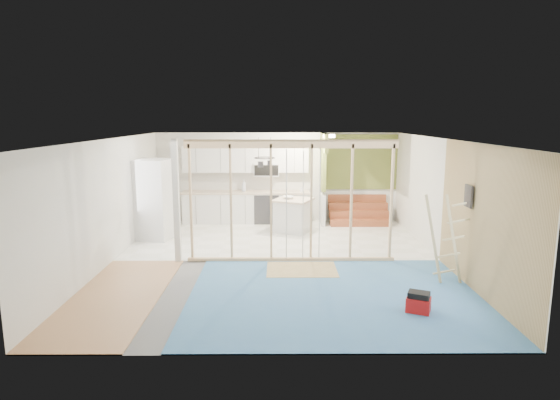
{
  "coord_description": "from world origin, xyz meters",
  "views": [
    {
      "loc": [
        0.01,
        -9.61,
        3.04
      ],
      "look_at": [
        0.07,
        0.6,
        1.23
      ],
      "focal_mm": 30.0,
      "sensor_mm": 36.0,
      "label": 1
    }
  ],
  "objects_px": {
    "toolbox": "(418,303)",
    "island": "(293,216)",
    "fridge": "(154,199)",
    "ladder": "(446,239)"
  },
  "relations": [
    {
      "from": "ladder",
      "to": "fridge",
      "type": "bearing_deg",
      "value": 154.53
    },
    {
      "from": "island",
      "to": "ladder",
      "type": "distance_m",
      "value": 4.8
    },
    {
      "from": "island",
      "to": "ladder",
      "type": "height_order",
      "value": "ladder"
    },
    {
      "from": "island",
      "to": "toolbox",
      "type": "distance_m",
      "value": 5.59
    },
    {
      "from": "toolbox",
      "to": "island",
      "type": "bearing_deg",
      "value": 133.26
    },
    {
      "from": "fridge",
      "to": "island",
      "type": "xyz_separation_m",
      "value": [
        3.51,
        0.68,
        -0.56
      ]
    },
    {
      "from": "island",
      "to": "fridge",
      "type": "bearing_deg",
      "value": -145.0
    },
    {
      "from": "ladder",
      "to": "toolbox",
      "type": "bearing_deg",
      "value": -120.68
    },
    {
      "from": "fridge",
      "to": "ladder",
      "type": "distance_m",
      "value": 6.99
    },
    {
      "from": "toolbox",
      "to": "ladder",
      "type": "distance_m",
      "value": 1.7
    }
  ]
}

